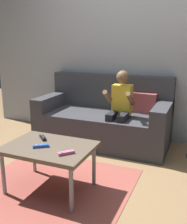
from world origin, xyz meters
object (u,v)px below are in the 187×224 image
Objects in this scene: person_seated_on_couch at (120,106)px; game_remote_black_center at (43,138)px; game_remote_blue_far_corner at (41,146)px; couch at (105,120)px; game_remote_pink_near_edge at (66,153)px; coffee_table at (49,150)px.

person_seated_on_couch is 7.81× the size of game_remote_black_center.
game_remote_black_center is at bearing 118.63° from game_remote_blue_far_corner.
couch is at bearing 87.04° from game_remote_blue_far_corner.
couch is at bearing 144.94° from person_seated_on_couch.
person_seated_on_couch is 1.27m from game_remote_pink_near_edge.
game_remote_black_center is at bearing 139.73° from coffee_table.
game_remote_black_center reaches higher than coffee_table.
game_remote_black_center is (-0.44, -1.04, -0.12)m from person_seated_on_couch.
person_seated_on_couch is 1.27m from game_remote_blue_far_corner.
person_seated_on_couch is 7.42× the size of game_remote_blue_far_corner.
couch is 12.95× the size of game_remote_blue_far_corner.
game_remote_blue_far_corner reaches higher than coffee_table.
coffee_table is 6.12× the size of game_remote_black_center.
coffee_table is 0.20m from game_remote_black_center.
game_remote_black_center is 0.21m from game_remote_blue_far_corner.
game_remote_pink_near_edge and game_remote_blue_far_corner have the same top height.
game_remote_black_center is 0.95× the size of game_remote_blue_far_corner.
couch reaches higher than game_remote_blue_far_corner.
game_remote_pink_near_edge is at bearing -24.24° from coffee_table.
game_remote_pink_near_edge is at bearing -82.05° from couch.
coffee_table is 5.81× the size of game_remote_blue_far_corner.
couch is 0.42m from person_seated_on_couch.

